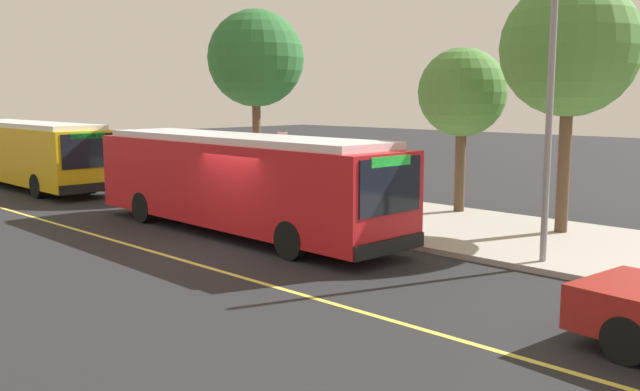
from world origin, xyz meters
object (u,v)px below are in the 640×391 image
(transit_bus_main, at_px, (238,180))
(waiting_bench, at_px, (291,190))
(pedestrian_commuter, at_px, (319,188))
(route_sign_post, at_px, (283,161))
(transit_bus_second, at_px, (29,152))

(transit_bus_main, distance_m, waiting_bench, 5.21)
(transit_bus_main, xyz_separation_m, waiting_bench, (-2.49, 4.47, -0.98))
(pedestrian_commuter, bearing_deg, waiting_bench, 153.48)
(route_sign_post, xyz_separation_m, pedestrian_commuter, (1.13, 0.55, -0.84))
(waiting_bench, height_order, route_sign_post, route_sign_post)
(transit_bus_main, xyz_separation_m, transit_bus_second, (-15.15, 0.06, -0.00))
(transit_bus_second, distance_m, route_sign_post, 14.61)
(route_sign_post, bearing_deg, transit_bus_second, -170.43)
(waiting_bench, bearing_deg, route_sign_post, -48.75)
(transit_bus_second, relative_size, pedestrian_commuter, 7.11)
(waiting_bench, bearing_deg, transit_bus_main, -60.86)
(route_sign_post, height_order, pedestrian_commuter, route_sign_post)
(transit_bus_main, xyz_separation_m, route_sign_post, (-0.75, 2.48, 0.34))
(waiting_bench, relative_size, route_sign_post, 0.57)
(route_sign_post, relative_size, pedestrian_commuter, 1.66)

